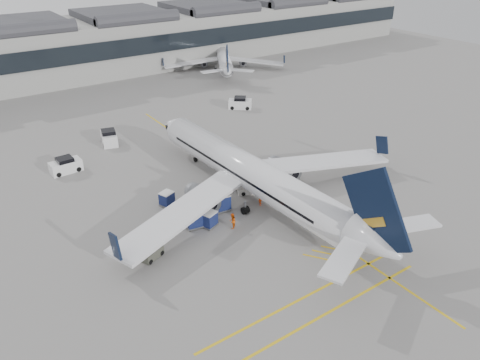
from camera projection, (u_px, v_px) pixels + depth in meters
ground at (223, 248)px, 46.53m from camera, size 220.00×220.00×0.00m
terminal at (32, 51)px, 95.83m from camera, size 200.00×20.45×12.40m
light_masts at (0, 1)px, 101.27m from camera, size 113.00×0.60×25.45m
apron_markings at (247, 182)px, 58.80m from camera, size 0.25×60.00×0.01m
airliner_main at (253, 175)px, 53.41m from camera, size 37.84×41.39×11.00m
airliner_far at (224, 58)px, 105.90m from camera, size 24.67×27.21×8.04m
belt_loader at (254, 187)px, 56.29m from camera, size 5.24×3.46×2.10m
baggage_cart_a at (221, 202)px, 52.32m from camera, size 2.09×1.79×2.03m
baggage_cart_b at (167, 198)px, 53.39m from camera, size 1.93×1.78×1.65m
baggage_cart_c at (195, 218)px, 49.39m from camera, size 2.17×1.89×2.03m
baggage_cart_d at (209, 219)px, 49.53m from camera, size 2.00×1.83×1.71m
ramp_agent_a at (261, 198)px, 53.44m from camera, size 0.75×0.79×1.82m
ramp_agent_b at (232, 221)px, 49.23m from camera, size 1.08×1.06×1.75m
pushback_tug at (151, 253)px, 44.90m from camera, size 2.66×2.18×1.29m
safety_cone_nose at (189, 146)px, 67.85m from camera, size 0.39×0.39×0.54m
safety_cone_engine at (282, 170)px, 60.95m from camera, size 0.39×0.39×0.55m
service_van_left at (66, 166)px, 60.81m from camera, size 4.01×2.15×2.01m
service_van_mid at (109, 137)px, 68.95m from camera, size 2.96×4.46×2.10m
service_van_right at (240, 103)px, 82.69m from camera, size 4.39×4.07×2.06m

